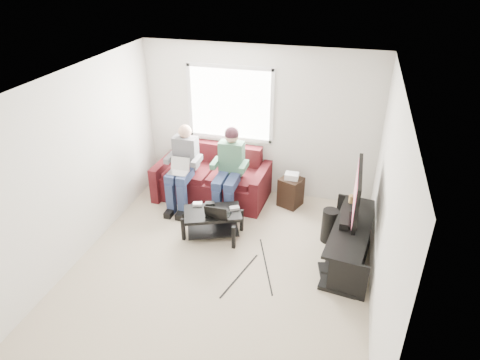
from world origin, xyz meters
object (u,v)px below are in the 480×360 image
(sofa, at_px, (213,180))
(end_table, at_px, (291,191))
(tv, at_px, (357,194))
(tv_stand, at_px, (350,244))
(subwoofer, at_px, (329,226))
(coffee_table, at_px, (213,218))

(sofa, distance_m, end_table, 1.37)
(tv, bearing_deg, tv_stand, -88.53)
(tv, height_order, subwoofer, tv)
(tv_stand, height_order, subwoofer, tv_stand)
(coffee_table, distance_m, tv, 2.15)
(tv_stand, bearing_deg, subwoofer, 132.87)
(sofa, distance_m, subwoofer, 2.24)
(subwoofer, relative_size, end_table, 0.88)
(sofa, height_order, coffee_table, sofa)
(sofa, relative_size, tv, 1.77)
(coffee_table, xyz_separation_m, tv, (2.04, 0.08, 0.69))
(coffee_table, relative_size, end_table, 1.61)
(sofa, bearing_deg, tv, -23.40)
(coffee_table, bearing_deg, tv_stand, -0.52)
(tv, bearing_deg, end_table, 133.07)
(tv_stand, distance_m, end_table, 1.59)
(coffee_table, bearing_deg, end_table, 49.89)
(tv, bearing_deg, subwoofer, 142.48)
(coffee_table, xyz_separation_m, end_table, (1.00, 1.19, -0.04))
(tv_stand, relative_size, end_table, 2.80)
(sofa, bearing_deg, end_table, 2.79)
(sofa, relative_size, coffee_table, 1.98)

